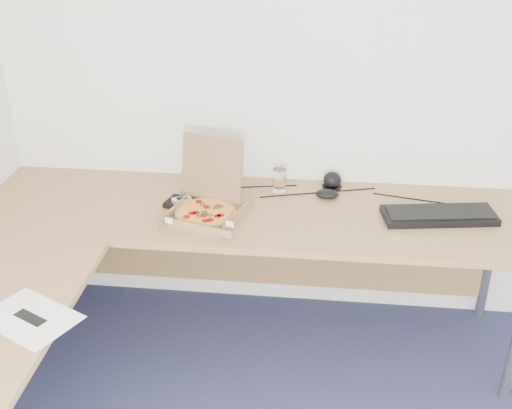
# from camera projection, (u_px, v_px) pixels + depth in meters

# --- Properties ---
(room_shell) EXTENTS (3.50, 3.50, 2.50)m
(room_shell) POSITION_uv_depth(u_px,v_px,m) (391.00, 306.00, 1.46)
(room_shell) COLOR white
(room_shell) RESTS_ON ground
(desk) EXTENTS (2.50, 2.20, 0.73)m
(desk) POSITION_uv_depth(u_px,v_px,m) (157.00, 260.00, 2.66)
(desk) COLOR #A47A48
(desk) RESTS_ON ground
(pizza_box) EXTENTS (0.30, 0.35, 0.31)m
(pizza_box) POSITION_uv_depth(u_px,v_px,m) (206.00, 208.00, 2.92)
(pizza_box) COLOR #996F48
(pizza_box) RESTS_ON desk
(drinking_glass) EXTENTS (0.06, 0.06, 0.11)m
(drinking_glass) POSITION_uv_depth(u_px,v_px,m) (279.00, 180.00, 3.13)
(drinking_glass) COLOR white
(drinking_glass) RESTS_ON desk
(keyboard) EXTENTS (0.52, 0.25, 0.03)m
(keyboard) POSITION_uv_depth(u_px,v_px,m) (439.00, 216.00, 2.90)
(keyboard) COLOR black
(keyboard) RESTS_ON desk
(mouse) EXTENTS (0.13, 0.11, 0.04)m
(mouse) POSITION_uv_depth(u_px,v_px,m) (327.00, 194.00, 3.08)
(mouse) COLOR black
(mouse) RESTS_ON desk
(wallet) EXTENTS (0.16, 0.14, 0.02)m
(wallet) POSITION_uv_depth(u_px,v_px,m) (181.00, 203.00, 3.02)
(wallet) COLOR black
(wallet) RESTS_ON desk
(phone) EXTENTS (0.10, 0.08, 0.02)m
(phone) POSITION_uv_depth(u_px,v_px,m) (182.00, 200.00, 3.00)
(phone) COLOR #B2B5BA
(phone) RESTS_ON wallet
(paper_sheet) EXTENTS (0.39, 0.35, 0.00)m
(paper_sheet) POSITION_uv_depth(u_px,v_px,m) (30.00, 318.00, 2.27)
(paper_sheet) COLOR white
(paper_sheet) RESTS_ON desk
(dome_speaker) EXTENTS (0.10, 0.10, 0.08)m
(dome_speaker) POSITION_uv_depth(u_px,v_px,m) (332.00, 179.00, 3.18)
(dome_speaker) COLOR black
(dome_speaker) RESTS_ON desk
(cable_bundle) EXTENTS (0.62, 0.13, 0.01)m
(cable_bundle) POSITION_uv_depth(u_px,v_px,m) (318.00, 193.00, 3.13)
(cable_bundle) COLOR black
(cable_bundle) RESTS_ON desk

